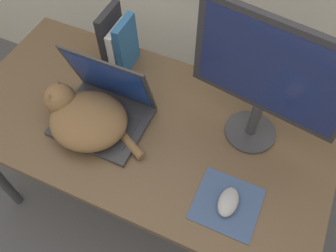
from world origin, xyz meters
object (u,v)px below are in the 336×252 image
object	(u,v)px
computer_mouse	(228,202)
book_row	(119,42)
cat	(84,117)
laptop	(104,109)
external_monitor	(268,79)

from	to	relation	value
computer_mouse	book_row	bearing A→B (deg)	145.79
cat	book_row	world-z (taller)	book_row
computer_mouse	book_row	world-z (taller)	book_row
computer_mouse	cat	bearing A→B (deg)	172.74
laptop	computer_mouse	xyz separation A→B (m)	(0.53, -0.14, -0.03)
laptop	book_row	bearing A→B (deg)	107.11
book_row	cat	bearing A→B (deg)	-82.58
laptop	computer_mouse	bearing A→B (deg)	-14.86
external_monitor	book_row	size ratio (longest dim) A/B	2.02
external_monitor	book_row	world-z (taller)	external_monitor
external_monitor	laptop	bearing A→B (deg)	-163.25
cat	book_row	xyz separation A→B (m)	(-0.05, 0.35, 0.05)
external_monitor	book_row	distance (m)	0.64
laptop	book_row	size ratio (longest dim) A/B	1.30
cat	book_row	size ratio (longest dim) A/B	1.67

